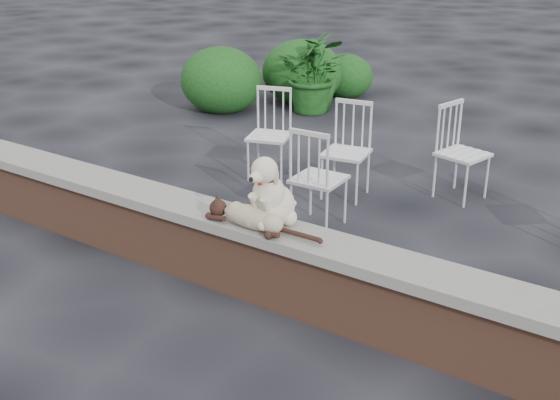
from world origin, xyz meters
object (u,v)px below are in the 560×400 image
Objects in this scene: potted_plant_b at (315,72)px; potted_plant_a at (315,74)px; dog at (275,188)px; chair_a at (269,135)px; cat at (253,216)px; chair_e at (463,153)px; chair_b at (346,151)px; chair_c at (319,177)px.

potted_plant_a is at bearing -62.59° from potted_plant_b.
dog reaches higher than chair_a.
potted_plant_a reaches higher than cat.
chair_b is at bearing 136.14° from chair_e.
chair_b is at bearing -81.35° from chair_c.
chair_c is 0.87× the size of potted_plant_a.
dog is 5.28m from potted_plant_b.
chair_e is 0.85× the size of potted_plant_b.
chair_b is (0.94, -0.03, 0.00)m from chair_a.
chair_e is at bearing -33.93° from potted_plant_a.
potted_plant_b is at bearing 117.41° from potted_plant_a.
potted_plant_b is (-2.49, 4.64, -0.30)m from dog.
chair_b is 0.85× the size of potted_plant_b.
potted_plant_a is at bearing 117.05° from chair_b.
chair_e and chair_a have the same top height.
chair_b is 3.30m from potted_plant_b.
dog is 0.49× the size of potted_plant_b.
chair_e is 1.14m from chair_b.
potted_plant_a is (-2.44, 4.54, -0.31)m from dog.
potted_plant_a is (-0.98, 2.51, 0.07)m from chair_a.
dog is 1.35m from chair_c.
cat is 1.01× the size of potted_plant_a.
chair_b is 0.87× the size of potted_plant_a.
cat is at bearing -114.97° from dog.
dog is 0.49× the size of cat.
cat is at bearing -63.27° from potted_plant_b.
chair_e is at bearing 83.52° from dog.
dog is 2.10m from chair_b.
dog is 0.57× the size of chair_a.
chair_a is (-1.47, 2.03, -0.38)m from dog.
potted_plant_b is (-2.93, 2.04, 0.08)m from chair_e.
chair_b is at bearing 107.82° from dog.
chair_a is at bearing -68.74° from potted_plant_a.
potted_plant_a is 0.11m from potted_plant_b.
dog is 0.49× the size of potted_plant_a.
cat is 2.81m from chair_e.
chair_e is 0.87× the size of potted_plant_a.
chair_e is 1.00× the size of chair_a.
potted_plant_a is (-2.88, 1.94, 0.07)m from chair_e.
potted_plant_b is (-2.41, 4.79, -0.12)m from cat.
chair_a is at bearing -68.49° from potted_plant_b.
chair_e is 3.57m from potted_plant_b.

